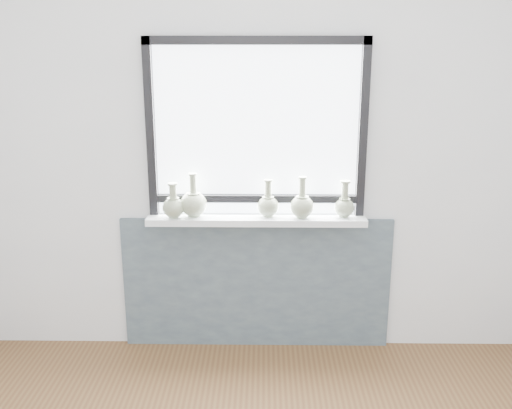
{
  "coord_description": "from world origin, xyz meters",
  "views": [
    {
      "loc": [
        0.04,
        -1.59,
        1.91
      ],
      "look_at": [
        0.0,
        1.55,
        1.02
      ],
      "focal_mm": 40.0,
      "sensor_mm": 36.0,
      "label": 1
    }
  ],
  "objects_px": {
    "windowsill": "(256,220)",
    "vase_c": "(268,205)",
    "vase_a": "(173,206)",
    "vase_e": "(344,205)",
    "vase_d": "(302,205)",
    "vase_b": "(194,203)"
  },
  "relations": [
    {
      "from": "vase_d",
      "to": "vase_e",
      "type": "xyz_separation_m",
      "value": [
        0.26,
        0.02,
        -0.01
      ]
    },
    {
      "from": "vase_d",
      "to": "windowsill",
      "type": "bearing_deg",
      "value": 176.73
    },
    {
      "from": "windowsill",
      "to": "vase_a",
      "type": "height_order",
      "value": "vase_a"
    },
    {
      "from": "windowsill",
      "to": "vase_b",
      "type": "xyz_separation_m",
      "value": [
        -0.38,
        0.0,
        0.1
      ]
    },
    {
      "from": "vase_b",
      "to": "vase_e",
      "type": "height_order",
      "value": "vase_b"
    },
    {
      "from": "vase_c",
      "to": "vase_e",
      "type": "distance_m",
      "value": 0.46
    },
    {
      "from": "vase_c",
      "to": "vase_e",
      "type": "relative_size",
      "value": 1.02
    },
    {
      "from": "vase_a",
      "to": "vase_c",
      "type": "distance_m",
      "value": 0.57
    },
    {
      "from": "windowsill",
      "to": "vase_e",
      "type": "bearing_deg",
      "value": 0.39
    },
    {
      "from": "windowsill",
      "to": "vase_d",
      "type": "xyz_separation_m",
      "value": [
        0.27,
        -0.02,
        0.1
      ]
    },
    {
      "from": "vase_b",
      "to": "vase_c",
      "type": "distance_m",
      "value": 0.45
    },
    {
      "from": "vase_e",
      "to": "vase_c",
      "type": "bearing_deg",
      "value": 179.53
    },
    {
      "from": "vase_b",
      "to": "vase_a",
      "type": "bearing_deg",
      "value": -166.23
    },
    {
      "from": "vase_d",
      "to": "vase_b",
      "type": "bearing_deg",
      "value": 178.38
    },
    {
      "from": "vase_a",
      "to": "vase_d",
      "type": "xyz_separation_m",
      "value": [
        0.77,
        0.01,
        0.01
      ]
    },
    {
      "from": "windowsill",
      "to": "vase_c",
      "type": "xyz_separation_m",
      "value": [
        0.07,
        0.01,
        0.09
      ]
    },
    {
      "from": "vase_a",
      "to": "vase_e",
      "type": "bearing_deg",
      "value": 1.65
    },
    {
      "from": "vase_e",
      "to": "windowsill",
      "type": "bearing_deg",
      "value": -179.61
    },
    {
      "from": "vase_d",
      "to": "vase_e",
      "type": "relative_size",
      "value": 1.12
    },
    {
      "from": "vase_e",
      "to": "vase_d",
      "type": "bearing_deg",
      "value": -175.72
    },
    {
      "from": "vase_c",
      "to": "vase_e",
      "type": "xyz_separation_m",
      "value": [
        0.46,
        -0.0,
        -0.0
      ]
    },
    {
      "from": "vase_c",
      "to": "windowsill",
      "type": "bearing_deg",
      "value": -174.07
    }
  ]
}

